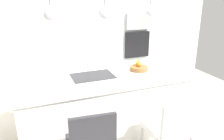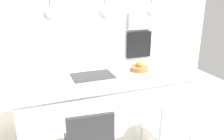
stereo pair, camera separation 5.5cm
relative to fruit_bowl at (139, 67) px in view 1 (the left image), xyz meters
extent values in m
plane|color=beige|center=(-0.51, 0.01, -0.95)|extent=(6.60, 6.60, 0.00)
cube|color=white|center=(-0.51, 1.66, 0.35)|extent=(6.00, 0.10, 2.60)
cube|color=white|center=(-0.51, 0.01, -0.53)|extent=(2.30, 0.92, 0.85)
cube|color=white|center=(-0.51, 0.01, -0.08)|extent=(2.36, 0.98, 0.06)
cube|color=#2D2D30|center=(-0.68, 0.01, -0.05)|extent=(0.56, 0.40, 0.02)
cylinder|color=silver|center=(-0.68, 0.25, 0.06)|extent=(0.02, 0.02, 0.22)
cylinder|color=silver|center=(-0.68, 0.17, 0.16)|extent=(0.02, 0.16, 0.02)
cylinder|color=#9E6B38|center=(0.00, -0.01, -0.02)|extent=(0.26, 0.26, 0.06)
sphere|color=#B22D1E|center=(0.01, 0.02, 0.04)|extent=(0.07, 0.07, 0.07)
sphere|color=orange|center=(0.00, 0.01, 0.04)|extent=(0.09, 0.09, 0.09)
ellipsoid|color=yellow|center=(0.02, 0.03, 0.06)|extent=(0.09, 0.19, 0.08)
cube|color=#9E9EA3|center=(0.80, 1.59, 0.44)|extent=(0.54, 0.08, 0.34)
cube|color=black|center=(0.80, 1.59, -0.06)|extent=(0.56, 0.08, 0.56)
cube|color=#333338|center=(-0.99, -0.98, -0.26)|extent=(0.44, 0.08, 0.43)
cube|color=white|center=(-0.02, -0.78, -0.52)|extent=(0.48, 0.47, 0.06)
cube|color=white|center=(-0.02, -0.99, -0.30)|extent=(0.45, 0.05, 0.39)
cylinder|color=#B2B2B7|center=(0.18, -0.57, -0.75)|extent=(0.04, 0.04, 0.40)
cylinder|color=#B2B2B7|center=(-0.23, -0.58, -0.75)|extent=(0.04, 0.04, 0.40)
sphere|color=silver|center=(-1.16, 0.01, 0.77)|extent=(0.17, 0.17, 0.17)
sphere|color=silver|center=(-0.51, 0.01, 0.77)|extent=(0.17, 0.17, 0.17)
sphere|color=silver|center=(0.14, 0.01, 0.77)|extent=(0.17, 0.17, 0.17)
camera|label=1|loc=(-1.47, -2.70, 0.99)|focal=36.17mm
camera|label=2|loc=(-1.42, -2.72, 0.99)|focal=36.17mm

